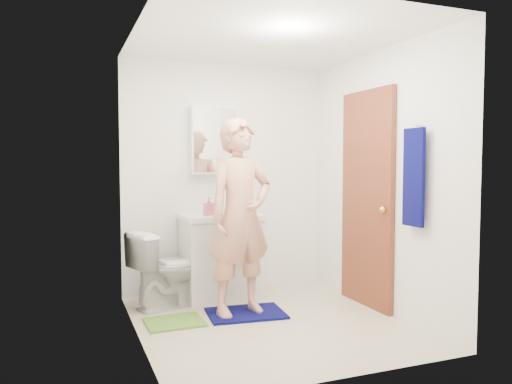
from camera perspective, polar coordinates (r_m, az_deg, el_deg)
floor at (r=4.43m, az=1.55°, el=-14.77°), size 2.20×2.40×0.02m
ceiling at (r=4.33m, az=1.61°, el=17.28°), size 2.20×2.40×0.02m
wall_back at (r=5.34m, az=-3.48°, el=1.57°), size 2.20×0.02×2.40m
wall_front at (r=3.13m, az=10.22°, el=0.21°), size 2.20×0.02×2.40m
wall_left at (r=3.91m, az=-13.57°, el=0.80°), size 0.02×2.40×2.40m
wall_right at (r=4.75m, az=14.01°, el=1.25°), size 0.02×2.40×2.40m
vanity_cabinet at (r=5.11m, az=-4.04°, el=-7.55°), size 0.75×0.55×0.80m
countertop at (r=5.05m, az=-4.06°, el=-2.81°), size 0.79×0.59×0.05m
sink_basin at (r=5.04m, az=-4.06°, el=-2.64°), size 0.40×0.40×0.03m
faucet at (r=5.21m, az=-4.65°, el=-1.68°), size 0.03×0.03×0.12m
medicine_cabinet at (r=5.24m, az=-4.83°, el=5.91°), size 0.50×0.12×0.70m
mirror_panel at (r=5.18m, az=-4.63°, el=5.94°), size 0.46×0.01×0.66m
door at (r=4.86m, az=12.52°, el=-0.75°), size 0.05×0.80×2.05m
door_knob at (r=4.58m, az=14.32°, el=-1.97°), size 0.07×0.07×0.07m
towel at (r=4.25m, az=17.58°, el=1.61°), size 0.03×0.24×0.80m
towel_hook at (r=4.28m, az=18.10°, el=7.24°), size 0.06×0.02×0.02m
toilet at (r=4.85m, az=-9.95°, el=-8.60°), size 0.81×0.62×0.73m
bath_mat at (r=4.63m, az=-1.16°, el=-13.69°), size 0.73×0.55×0.02m
green_rug at (r=4.45m, az=-9.30°, el=-14.45°), size 0.49×0.41×0.02m
soap_dispenser at (r=4.91m, az=-5.40°, el=-1.64°), size 0.10×0.10×0.18m
toothbrush_cup at (r=5.22m, az=-2.33°, el=-1.81°), size 0.14×0.14×0.09m
man at (r=4.43m, az=-1.81°, el=-2.80°), size 0.71×0.55×1.74m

